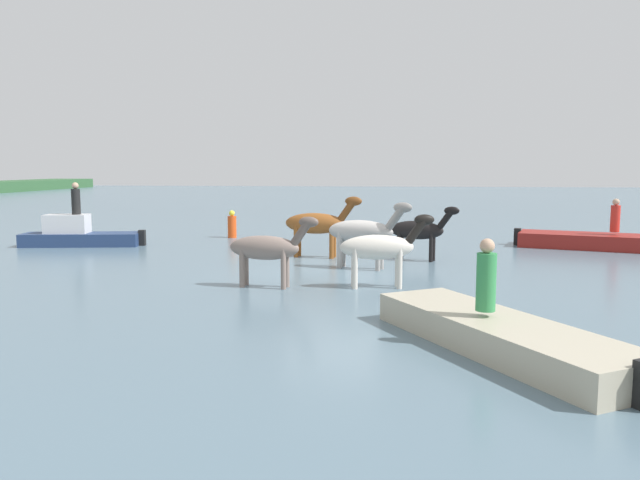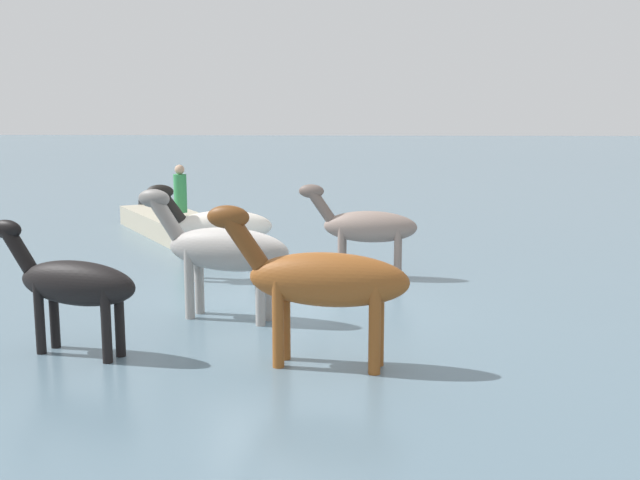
{
  "view_description": "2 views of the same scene",
  "coord_description": "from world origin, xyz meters",
  "px_view_note": "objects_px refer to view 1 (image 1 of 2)",
  "views": [
    {
      "loc": [
        -16.99,
        -1.71,
        2.95
      ],
      "look_at": [
        -0.59,
        0.25,
        0.99
      ],
      "focal_mm": 34.79,
      "sensor_mm": 36.0,
      "label": 1
    },
    {
      "loc": [
        12.3,
        1.19,
        3.21
      ],
      "look_at": [
        0.15,
        0.6,
        1.13
      ],
      "focal_mm": 43.86,
      "sensor_mm": 36.0,
      "label": 2
    }
  ],
  "objects_px": {
    "horse_dun_straggler": "(267,248)",
    "horse_lead": "(363,232)",
    "boat_tender_starboard": "(500,340)",
    "person_spotter_bow": "(615,217)",
    "boat_dinghy_port": "(79,238)",
    "buoy_channel_marker": "(232,225)",
    "horse_gray_outer": "(380,248)",
    "horse_chestnut_trailing": "(318,224)",
    "boat_skiff_near": "(606,244)",
    "person_watcher_seated": "(76,200)",
    "horse_mid_herd": "(419,230)",
    "person_helmsman_aft": "(486,278)"
  },
  "relations": [
    {
      "from": "horse_dun_straggler",
      "to": "horse_lead",
      "type": "xyz_separation_m",
      "value": [
        3.05,
        -2.19,
        0.11
      ]
    },
    {
      "from": "boat_tender_starboard",
      "to": "person_spotter_bow",
      "type": "distance_m",
      "value": 14.47
    },
    {
      "from": "person_spotter_bow",
      "to": "boat_dinghy_port",
      "type": "bearing_deg",
      "value": 93.73
    },
    {
      "from": "buoy_channel_marker",
      "to": "horse_gray_outer",
      "type": "bearing_deg",
      "value": -147.67
    },
    {
      "from": "horse_gray_outer",
      "to": "boat_dinghy_port",
      "type": "bearing_deg",
      "value": 140.46
    },
    {
      "from": "horse_dun_straggler",
      "to": "horse_chestnut_trailing",
      "type": "height_order",
      "value": "horse_chestnut_trailing"
    },
    {
      "from": "horse_chestnut_trailing",
      "to": "horse_gray_outer",
      "type": "bearing_deg",
      "value": -57.32
    },
    {
      "from": "boat_dinghy_port",
      "to": "boat_tender_starboard",
      "type": "xyz_separation_m",
      "value": [
        -11.81,
        -13.42,
        -0.13
      ]
    },
    {
      "from": "horse_lead",
      "to": "boat_skiff_near",
      "type": "bearing_deg",
      "value": 48.96
    },
    {
      "from": "horse_gray_outer",
      "to": "person_watcher_seated",
      "type": "relative_size",
      "value": 1.96
    },
    {
      "from": "boat_skiff_near",
      "to": "boat_dinghy_port",
      "type": "bearing_deg",
      "value": -158.66
    },
    {
      "from": "horse_mid_herd",
      "to": "person_helmsman_aft",
      "type": "height_order",
      "value": "person_helmsman_aft"
    },
    {
      "from": "horse_gray_outer",
      "to": "person_spotter_bow",
      "type": "bearing_deg",
      "value": 35.96
    },
    {
      "from": "boat_dinghy_port",
      "to": "boat_skiff_near",
      "type": "bearing_deg",
      "value": 174.42
    },
    {
      "from": "horse_chestnut_trailing",
      "to": "horse_lead",
      "type": "distance_m",
      "value": 2.66
    },
    {
      "from": "boat_skiff_near",
      "to": "boat_tender_starboard",
      "type": "bearing_deg",
      "value": -96.66
    },
    {
      "from": "horse_gray_outer",
      "to": "buoy_channel_marker",
      "type": "bearing_deg",
      "value": 113.62
    },
    {
      "from": "horse_chestnut_trailing",
      "to": "horse_mid_herd",
      "type": "bearing_deg",
      "value": 3.71
    },
    {
      "from": "boat_dinghy_port",
      "to": "buoy_channel_marker",
      "type": "relative_size",
      "value": 3.99
    },
    {
      "from": "boat_dinghy_port",
      "to": "person_watcher_seated",
      "type": "relative_size",
      "value": 3.83
    },
    {
      "from": "person_watcher_seated",
      "to": "person_spotter_bow",
      "type": "height_order",
      "value": "person_watcher_seated"
    },
    {
      "from": "horse_mid_herd",
      "to": "boat_tender_starboard",
      "type": "distance_m",
      "value": 9.69
    },
    {
      "from": "horse_lead",
      "to": "person_helmsman_aft",
      "type": "height_order",
      "value": "horse_lead"
    },
    {
      "from": "boat_dinghy_port",
      "to": "boat_skiff_near",
      "type": "distance_m",
      "value": 19.33
    },
    {
      "from": "boat_skiff_near",
      "to": "buoy_channel_marker",
      "type": "relative_size",
      "value": 5.44
    },
    {
      "from": "horse_chestnut_trailing",
      "to": "horse_lead",
      "type": "xyz_separation_m",
      "value": [
        -2.13,
        -1.59,
        -0.02
      ]
    },
    {
      "from": "person_spotter_bow",
      "to": "person_helmsman_aft",
      "type": "distance_m",
      "value": 14.35
    },
    {
      "from": "horse_lead",
      "to": "boat_skiff_near",
      "type": "height_order",
      "value": "horse_lead"
    },
    {
      "from": "boat_dinghy_port",
      "to": "boat_skiff_near",
      "type": "relative_size",
      "value": 0.73
    },
    {
      "from": "horse_gray_outer",
      "to": "buoy_channel_marker",
      "type": "relative_size",
      "value": 2.04
    },
    {
      "from": "horse_lead",
      "to": "boat_skiff_near",
      "type": "relative_size",
      "value": 0.41
    },
    {
      "from": "horse_mid_herd",
      "to": "boat_dinghy_port",
      "type": "distance_m",
      "value": 12.68
    },
    {
      "from": "boat_tender_starboard",
      "to": "person_helmsman_aft",
      "type": "bearing_deg",
      "value": 16.45
    },
    {
      "from": "horse_dun_straggler",
      "to": "person_watcher_seated",
      "type": "relative_size",
      "value": 1.92
    },
    {
      "from": "horse_dun_straggler",
      "to": "horse_lead",
      "type": "distance_m",
      "value": 3.76
    },
    {
      "from": "person_helmsman_aft",
      "to": "horse_chestnut_trailing",
      "type": "bearing_deg",
      "value": 22.18
    },
    {
      "from": "person_watcher_seated",
      "to": "boat_tender_starboard",
      "type": "bearing_deg",
      "value": -131.16
    },
    {
      "from": "person_spotter_bow",
      "to": "horse_gray_outer",
      "type": "bearing_deg",
      "value": 134.67
    },
    {
      "from": "person_spotter_bow",
      "to": "person_helmsman_aft",
      "type": "height_order",
      "value": "person_spotter_bow"
    },
    {
      "from": "person_watcher_seated",
      "to": "person_helmsman_aft",
      "type": "height_order",
      "value": "person_watcher_seated"
    },
    {
      "from": "horse_chestnut_trailing",
      "to": "horse_lead",
      "type": "height_order",
      "value": "horse_chestnut_trailing"
    },
    {
      "from": "person_spotter_bow",
      "to": "person_helmsman_aft",
      "type": "relative_size",
      "value": 1.0
    },
    {
      "from": "person_helmsman_aft",
      "to": "buoy_channel_marker",
      "type": "bearing_deg",
      "value": 28.84
    },
    {
      "from": "horse_lead",
      "to": "boat_skiff_near",
      "type": "distance_m",
      "value": 10.04
    },
    {
      "from": "horse_dun_straggler",
      "to": "buoy_channel_marker",
      "type": "distance_m",
      "value": 10.99
    },
    {
      "from": "horse_dun_straggler",
      "to": "horse_chestnut_trailing",
      "type": "relative_size",
      "value": 0.88
    },
    {
      "from": "horse_lead",
      "to": "boat_skiff_near",
      "type": "xyz_separation_m",
      "value": [
        5.35,
        -8.45,
        -0.89
      ]
    },
    {
      "from": "horse_lead",
      "to": "buoy_channel_marker",
      "type": "bearing_deg",
      "value": 145.23
    },
    {
      "from": "horse_dun_straggler",
      "to": "boat_dinghy_port",
      "type": "relative_size",
      "value": 0.5
    },
    {
      "from": "horse_lead",
      "to": "person_helmsman_aft",
      "type": "distance_m",
      "value": 7.95
    }
  ]
}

